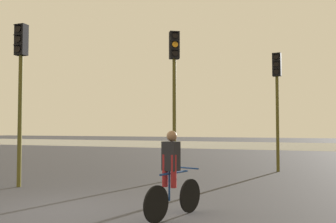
{
  "coord_description": "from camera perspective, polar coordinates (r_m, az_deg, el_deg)",
  "views": [
    {
      "loc": [
        4.78,
        -6.18,
        1.67
      ],
      "look_at": [
        0.5,
        5.0,
        2.2
      ],
      "focal_mm": 40.0,
      "sensor_mm": 36.0,
      "label": 1
    }
  ],
  "objects": [
    {
      "name": "ground_plane",
      "position": [
        8.0,
        -16.94,
        -14.49
      ],
      "size": [
        120.0,
        120.0,
        0.0
      ],
      "primitive_type": "plane",
      "color": "#333338"
    },
    {
      "name": "cyclist",
      "position": [
        7.06,
        0.63,
        -9.46
      ],
      "size": [
        0.63,
        1.65,
        1.62
      ],
      "rotation": [
        0.0,
        0.0,
        -0.29
      ],
      "color": "black",
      "rests_on": "ground"
    },
    {
      "name": "traffic_light_near_left",
      "position": [
        11.59,
        -21.55,
        5.37
      ],
      "size": [
        0.32,
        0.34,
        4.66
      ],
      "rotation": [
        0.0,
        0.0,
        3.14
      ],
      "color": "#4C4719",
      "rests_on": "ground"
    },
    {
      "name": "traffic_light_center",
      "position": [
        12.29,
        0.97,
        5.28
      ],
      "size": [
        0.4,
        0.42,
        4.84
      ],
      "rotation": [
        0.0,
        0.0,
        3.69
      ],
      "color": "#4C4719",
      "rests_on": "ground"
    },
    {
      "name": "water_strip",
      "position": [
        37.48,
        13.65,
        -5.01
      ],
      "size": [
        80.0,
        16.0,
        0.01
      ],
      "primitive_type": "cube",
      "color": "slate",
      "rests_on": "ground"
    },
    {
      "name": "traffic_light_far_right",
      "position": [
        15.08,
        16.28,
        3.29
      ],
      "size": [
        0.33,
        0.35,
        4.58
      ],
      "rotation": [
        0.0,
        0.0,
        3.08
      ],
      "color": "#4C4719",
      "rests_on": "ground"
    }
  ]
}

